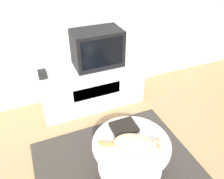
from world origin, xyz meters
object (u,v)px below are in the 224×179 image
cat (137,144)px  speaker (42,74)px  tv (97,48)px  dvd_box (124,127)px

cat → speaker: bearing=144.5°
tv → cat: size_ratio=1.17×
speaker → dvd_box: bearing=-59.5°
speaker → dvd_box: (0.57, -0.97, -0.16)m
tv → speaker: size_ratio=6.26×
dvd_box → speaker: bearing=120.5°
dvd_box → cat: (-0.00, -0.25, 0.04)m
tv → cat: tv is taller
speaker → cat: speaker is taller
tv → speaker: 0.71m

